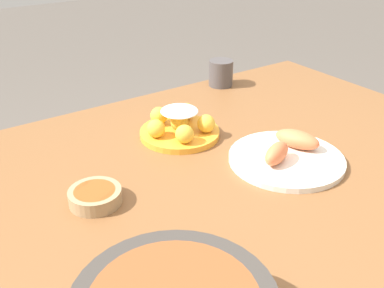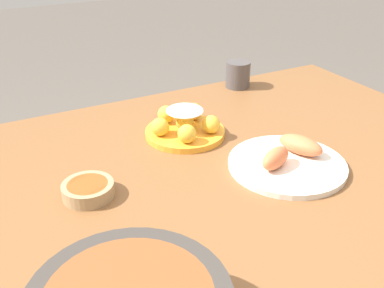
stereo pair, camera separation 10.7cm
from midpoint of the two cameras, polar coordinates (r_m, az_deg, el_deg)
name	(u,v)px [view 2 (the right image)]	position (r m, az deg, el deg)	size (l,w,h in m)	color
dining_table	(200,213)	(1.03, 4.08, -8.87)	(1.59, 1.09, 0.71)	brown
cake_plate	(184,126)	(1.19, 1.62, 2.27)	(0.21, 0.21, 0.08)	gold
sauce_bowl	(88,189)	(0.96, -9.97, -5.81)	(0.11, 0.11, 0.03)	tan
seafood_platter	(288,160)	(1.09, 14.92, -2.11)	(0.28, 0.28, 0.06)	silver
cup_near	(238,74)	(1.53, 7.88, 8.71)	(0.08, 0.08, 0.09)	#4C4747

